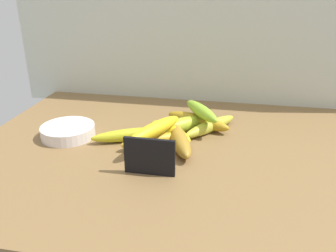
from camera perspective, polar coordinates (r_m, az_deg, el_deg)
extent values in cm
cube|color=brown|center=(85.61, 3.62, -5.13)|extent=(110.00, 76.00, 3.00)
cube|color=beige|center=(114.27, 6.78, 19.60)|extent=(130.00, 2.00, 70.00)
cube|color=black|center=(73.85, -3.05, -5.04)|extent=(11.00, 0.80, 8.40)
cube|color=#936645|center=(76.45, -2.84, -7.33)|extent=(9.90, 1.20, 0.60)
cylinder|color=silver|center=(95.70, -16.05, -0.82)|extent=(14.04, 14.04, 3.07)
ellipsoid|color=yellow|center=(90.32, 0.32, -0.96)|extent=(14.39, 13.12, 4.12)
ellipsoid|color=olive|center=(85.59, 1.89, -2.37)|extent=(10.22, 18.28, 4.24)
ellipsoid|color=#AD851B|center=(97.65, 5.09, 0.81)|extent=(19.42, 11.39, 3.87)
ellipsoid|color=gold|center=(95.51, 6.97, -0.01)|extent=(14.37, 17.69, 3.26)
ellipsoid|color=gold|center=(90.18, -6.02, -1.42)|extent=(20.03, 11.75, 3.31)
ellipsoid|color=#A4B32A|center=(93.69, 2.02, 0.02)|extent=(14.10, 13.77, 4.31)
ellipsoid|color=gold|center=(86.18, -2.61, -2.44)|extent=(15.45, 11.17, 3.59)
ellipsoid|color=yellow|center=(84.15, -2.10, -0.44)|extent=(11.39, 18.04, 3.48)
ellipsoid|color=#8ABC2C|center=(94.97, 5.47, 2.47)|extent=(11.88, 15.22, 3.36)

